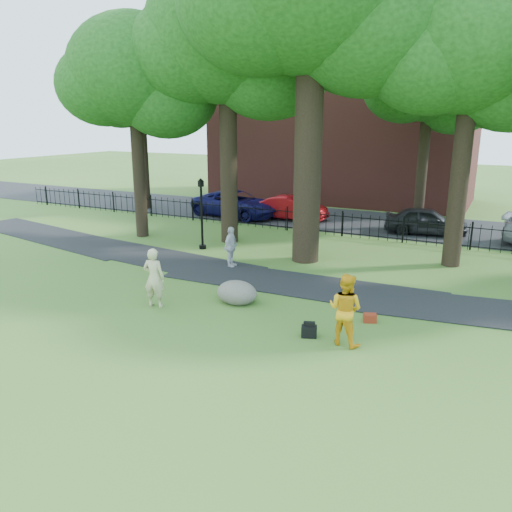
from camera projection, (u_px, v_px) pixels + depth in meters
The scene contains 16 objects.
ground at pixel (218, 317), 14.84m from camera, with size 120.00×120.00×0.00m, color #3B5F21.
footpath at pixel (299, 285), 17.76m from camera, with size 36.00×2.60×0.03m, color black.
street at pixel (363, 222), 28.59m from camera, with size 80.00×7.00×0.02m, color black.
iron_fence at pixel (342, 225), 24.99m from camera, with size 44.00×0.04×1.20m.
brick_building at pixel (343, 115), 35.62m from camera, with size 18.00×8.00×12.00m, color maroon.
tree_row at pixel (336, 55), 19.67m from camera, with size 26.82×7.96×12.42m.
woman at pixel (154, 278), 15.47m from camera, with size 0.69×0.45×1.89m, color #C6BB88.
man at pixel (345, 309), 12.87m from camera, with size 0.93×0.73×1.92m, color orange.
pedestrian at pixel (231, 247), 19.73m from camera, with size 0.96×0.40×1.63m, color silver.
boulder at pixel (237, 291), 15.95m from camera, with size 1.34×1.01×0.78m, color slate.
lamppost at pixel (202, 215), 22.31m from camera, with size 0.32×0.32×3.21m.
backpack at pixel (309, 331), 13.48m from camera, with size 0.42×0.26×0.31m, color black.
red_bag at pixel (370, 318), 14.47m from camera, with size 0.37×0.23×0.25m, color maroon.
red_sedan at pixel (291, 208), 29.06m from camera, with size 1.46×4.20×1.38m, color maroon.
navy_van at pixel (236, 204), 30.04m from camera, with size 2.56×5.55×1.54m, color #0F0D44.
grey_car at pixel (426, 221), 25.39m from camera, with size 1.64×4.07×1.39m, color black.
Camera 1 is at (7.28, -11.81, 5.70)m, focal length 35.00 mm.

